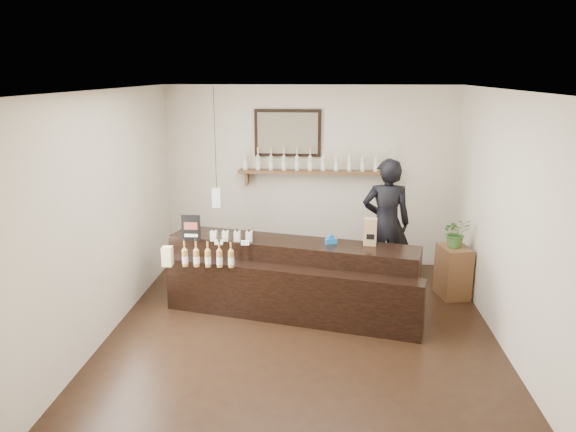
% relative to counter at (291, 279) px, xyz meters
% --- Properties ---
extents(ground, '(5.00, 5.00, 0.00)m').
position_rel_counter_xyz_m(ground, '(0.18, -0.58, -0.42)').
color(ground, black).
rests_on(ground, ground).
extents(room_shell, '(5.00, 5.00, 5.00)m').
position_rel_counter_xyz_m(room_shell, '(0.18, -0.58, 1.28)').
color(room_shell, beige).
rests_on(room_shell, ground).
extents(back_wall_decor, '(2.66, 0.96, 1.69)m').
position_rel_counter_xyz_m(back_wall_decor, '(0.03, 1.79, 1.33)').
color(back_wall_decor, brown).
rests_on(back_wall_decor, ground).
extents(counter, '(3.27, 1.59, 1.05)m').
position_rel_counter_xyz_m(counter, '(0.00, 0.00, 0.00)').
color(counter, black).
rests_on(counter, ground).
extents(promo_sign, '(0.24, 0.02, 0.34)m').
position_rel_counter_xyz_m(promo_sign, '(-1.27, 0.04, 0.64)').
color(promo_sign, black).
rests_on(promo_sign, counter).
extents(paper_bag, '(0.17, 0.14, 0.34)m').
position_rel_counter_xyz_m(paper_bag, '(0.99, 0.02, 0.65)').
color(paper_bag, '#A37E4E').
rests_on(paper_bag, counter).
extents(tape_dispenser, '(0.15, 0.10, 0.12)m').
position_rel_counter_xyz_m(tape_dispenser, '(0.51, 0.04, 0.52)').
color(tape_dispenser, '#1860AB').
rests_on(tape_dispenser, counter).
extents(side_cabinet, '(0.45, 0.55, 0.71)m').
position_rel_counter_xyz_m(side_cabinet, '(2.18, 0.65, -0.07)').
color(side_cabinet, brown).
rests_on(side_cabinet, ground).
extents(potted_plant, '(0.40, 0.36, 0.40)m').
position_rel_counter_xyz_m(potted_plant, '(2.18, 0.65, 0.48)').
color(potted_plant, '#3B6829').
rests_on(potted_plant, side_cabinet).
extents(shopkeeper, '(0.77, 0.51, 2.09)m').
position_rel_counter_xyz_m(shopkeeper, '(1.28, 0.97, 0.62)').
color(shopkeeper, black).
rests_on(shopkeeper, ground).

